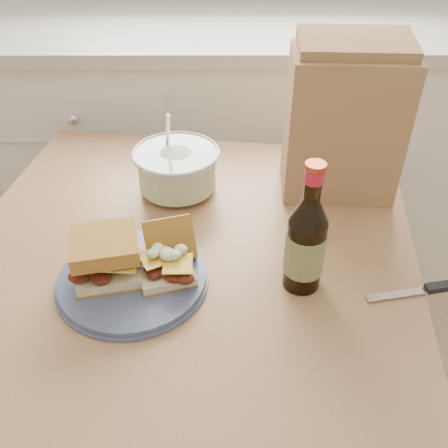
{
  "coord_description": "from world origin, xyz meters",
  "views": [
    {
      "loc": [
        -0.06,
        0.03,
        1.4
      ],
      "look_at": [
        -0.06,
        0.77,
        0.84
      ],
      "focal_mm": 40.0,
      "sensor_mm": 36.0,
      "label": 1
    }
  ],
  "objects_px": {
    "beer_bottle": "(306,243)",
    "paper_bag": "(343,125)",
    "coleslaw_bowl": "(177,171)",
    "plate": "(133,279)",
    "dining_table": "(188,287)"
  },
  "relations": [
    {
      "from": "beer_bottle",
      "to": "paper_bag",
      "type": "xyz_separation_m",
      "value": [
        0.12,
        0.32,
        0.06
      ]
    },
    {
      "from": "coleslaw_bowl",
      "to": "plate",
      "type": "bearing_deg",
      "value": -101.4
    },
    {
      "from": "dining_table",
      "to": "coleslaw_bowl",
      "type": "distance_m",
      "value": 0.27
    },
    {
      "from": "coleslaw_bowl",
      "to": "paper_bag",
      "type": "bearing_deg",
      "value": 1.74
    },
    {
      "from": "coleslaw_bowl",
      "to": "paper_bag",
      "type": "height_order",
      "value": "paper_bag"
    },
    {
      "from": "plate",
      "to": "paper_bag",
      "type": "xyz_separation_m",
      "value": [
        0.43,
        0.32,
        0.15
      ]
    },
    {
      "from": "coleslaw_bowl",
      "to": "beer_bottle",
      "type": "height_order",
      "value": "beer_bottle"
    },
    {
      "from": "plate",
      "to": "coleslaw_bowl",
      "type": "xyz_separation_m",
      "value": [
        0.06,
        0.31,
        0.04
      ]
    },
    {
      "from": "coleslaw_bowl",
      "to": "paper_bag",
      "type": "distance_m",
      "value": 0.38
    },
    {
      "from": "plate",
      "to": "coleslaw_bowl",
      "type": "relative_size",
      "value": 1.37
    },
    {
      "from": "dining_table",
      "to": "beer_bottle",
      "type": "xyz_separation_m",
      "value": [
        0.22,
        -0.1,
        0.21
      ]
    },
    {
      "from": "dining_table",
      "to": "beer_bottle",
      "type": "distance_m",
      "value": 0.32
    },
    {
      "from": "dining_table",
      "to": "paper_bag",
      "type": "distance_m",
      "value": 0.48
    },
    {
      "from": "dining_table",
      "to": "coleslaw_bowl",
      "type": "height_order",
      "value": "coleslaw_bowl"
    },
    {
      "from": "plate",
      "to": "coleslaw_bowl",
      "type": "distance_m",
      "value": 0.32
    }
  ]
}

